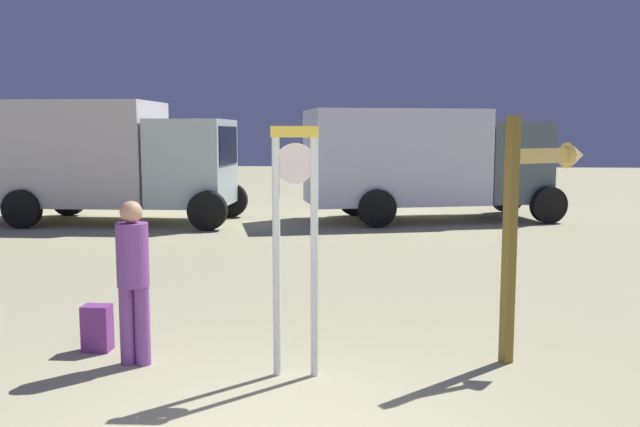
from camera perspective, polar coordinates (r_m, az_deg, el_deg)
The scene contains 6 objects.
standing_clock at distance 6.08m, azimuth -2.09°, elevation -1.23°, with size 0.42×0.11×2.28m.
arrow_sign at distance 6.85m, azimuth 17.66°, elevation 0.91°, with size 0.91×0.63×2.38m.
person_near_clock at distance 6.68m, azimuth -15.45°, elevation -4.93°, with size 0.30×0.30×1.58m.
backpack at distance 7.36m, azimuth -18.22°, elevation -9.16°, with size 0.28×0.24×0.47m.
box_truck_near at distance 17.37m, azimuth 8.62°, elevation 4.55°, with size 6.61×3.90×2.78m.
box_truck_far at distance 17.59m, azimuth -17.97°, elevation 4.58°, with size 6.33×2.67×2.97m.
Camera 1 is at (0.69, -4.30, 2.22)m, focal length 38.03 mm.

